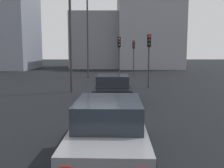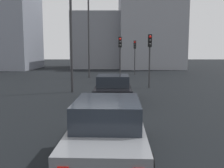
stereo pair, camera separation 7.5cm
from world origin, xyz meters
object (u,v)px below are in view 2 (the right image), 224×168
Objects in this scene: street_lamp_kerbside at (89,29)px; street_lamp_far at (71,19)px; traffic_light_far_left at (150,50)px; traffic_light_near_left at (135,50)px; traffic_light_near_right at (120,50)px; car_grey_second at (108,128)px; car_black_lead at (113,88)px.

street_lamp_kerbside is 1.06× the size of street_lamp_far.
traffic_light_far_left is 9.34m from street_lamp_kerbside.
traffic_light_near_left is 6.89m from traffic_light_near_right.
car_grey_second is at bearing 1.92° from traffic_light_near_left.
traffic_light_near_right is 1.01× the size of traffic_light_far_left.
street_lamp_kerbside reaches higher than traffic_light_near_left.
car_black_lead is 1.15× the size of traffic_light_near_left.
traffic_light_near_left reaches higher than car_black_lead.
car_black_lead is at bearing -24.02° from traffic_light_far_left.
street_lamp_kerbside is at bearing -141.86° from traffic_light_far_left.
traffic_light_near_left is at bearing 170.06° from traffic_light_near_right.
traffic_light_near_left is 1.00× the size of traffic_light_far_left.
traffic_light_far_left is 0.46× the size of street_lamp_kerbside.
car_black_lead is 1.15× the size of traffic_light_far_left.
car_black_lead is at bearing 0.84° from car_grey_second.
car_grey_second is 23.21m from traffic_light_near_left.
traffic_light_near_left is at bearing -4.57° from car_grey_second.
traffic_light_near_right is (-6.63, 1.87, 0.03)m from traffic_light_near_left.
car_grey_second is 0.58× the size of street_lamp_far.
traffic_light_near_right is (8.96, -0.65, 2.13)m from car_black_lead.
traffic_light_near_left reaches higher than car_grey_second.
car_grey_second is at bearing -173.54° from street_lamp_kerbside.
car_black_lead is 5.73m from street_lamp_far.
car_grey_second is at bearing -8.88° from traffic_light_far_left.
traffic_light_far_left is at bearing -10.81° from car_grey_second.
traffic_light_near_left is 13.71m from street_lamp_far.
street_lamp_far is (-12.53, 5.22, 1.92)m from traffic_light_near_left.
street_lamp_far reaches higher than car_black_lead.
traffic_light_near_right is 5.19m from street_lamp_kerbside.
traffic_light_near_left is at bearing -22.61° from street_lamp_far.
street_lamp_kerbside is at bearing 12.13° from car_black_lead.
traffic_light_far_left is at bearing -69.83° from street_lamp_far.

